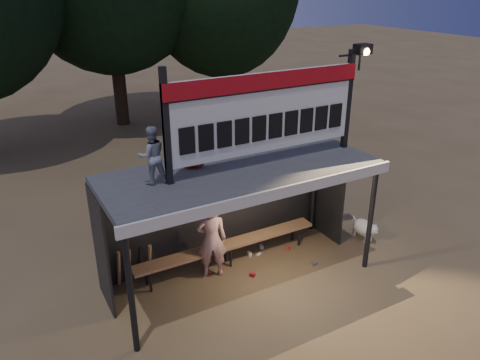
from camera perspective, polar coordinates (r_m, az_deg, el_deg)
name	(u,v)px	position (r m, az deg, el deg)	size (l,w,h in m)	color
ground	(241,277)	(9.42, 0.13, -11.76)	(80.00, 80.00, 0.00)	brown
player	(212,240)	(9.09, -3.47, -7.26)	(0.58, 0.38, 1.59)	silver
child_a	(152,155)	(7.66, -10.71, 2.97)	(0.47, 0.37, 0.97)	gray
child_b	(192,140)	(8.24, -5.88, 4.93)	(0.50, 0.32, 1.02)	#AA261A
dugout_shelter	(235,188)	(8.68, -0.65, -0.94)	(5.10, 2.08, 2.32)	#3A3A3C
scoreboard_assembly	(269,109)	(8.25, 3.60, 8.60)	(4.10, 0.27, 1.99)	black
bench	(228,245)	(9.59, -1.50, -7.98)	(4.00, 0.35, 0.48)	#916744
dog	(365,228)	(10.88, 15.00, -5.67)	(0.36, 0.81, 0.49)	beige
bats	(134,264)	(9.24, -12.75, -9.99)	(0.69, 0.35, 0.84)	#906543
litter	(262,259)	(9.91, 2.72, -9.55)	(2.16, 1.18, 0.08)	#A31C1E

